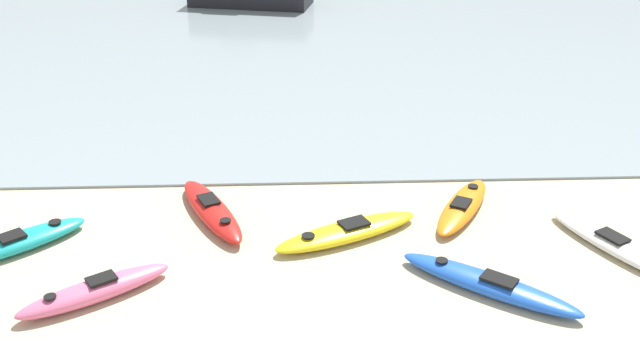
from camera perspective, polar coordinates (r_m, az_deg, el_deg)
kayak_on_sand_1 at (r=16.26m, az=-8.26°, el=-2.32°), size 1.91×3.10×0.39m
kayak_on_sand_2 at (r=16.14m, az=-21.90°, el=-4.40°), size 2.58×2.30×0.36m
kayak_on_sand_3 at (r=16.00m, az=21.78°, el=-4.76°), size 2.21×3.31×0.31m
kayak_on_sand_5 at (r=14.08m, az=12.76°, el=-7.76°), size 3.20×2.64×0.35m
kayak_on_sand_6 at (r=16.60m, az=10.80°, el=-2.02°), size 1.95×2.79×0.32m
kayak_on_sand_7 at (r=14.11m, az=-16.76°, el=-8.08°), size 2.71×2.05×0.39m
kayak_on_sand_8 at (r=15.36m, az=2.07°, el=-3.98°), size 3.26×2.08×0.33m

